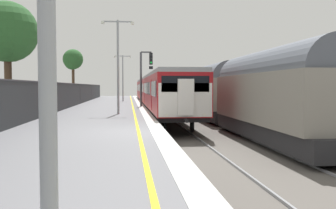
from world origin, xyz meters
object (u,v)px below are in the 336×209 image
Objects in this scene: platform_lamp_mid at (118,59)px; signal_gantry at (144,72)px; commuter_train_at_platform at (155,91)px; platform_lamp_far at (123,74)px; background_tree_left at (73,60)px; freight_train_adjacent_track at (211,90)px; background_tree_centre at (6,34)px.

signal_gantry is at bearing 76.86° from platform_lamp_mid.
signal_gantry reaches higher than commuter_train_at_platform.
background_tree_left is (-7.12, 10.19, 2.21)m from platform_lamp_far.
commuter_train_at_platform is 9.15× the size of signal_gantry.
platform_lamp_far is at bearing 90.00° from platform_lamp_mid.
signal_gantry is (-1.46, -7.63, 1.65)m from commuter_train_at_platform.
background_tree_left reaches higher than freight_train_adjacent_track.
freight_train_adjacent_track is at bearing 43.60° from platform_lamp_mid.
signal_gantry is 8.72m from platform_lamp_mid.
platform_lamp_mid is at bearing -136.40° from freight_train_adjacent_track.
platform_lamp_far is at bearing 99.52° from signal_gantry.
background_tree_left is (-7.12, 30.47, 1.97)m from platform_lamp_mid.
commuter_train_at_platform is 7.40× the size of platform_lamp_mid.
platform_lamp_mid is (-7.44, -7.09, 2.00)m from freight_train_adjacent_track.
platform_lamp_mid is 1.09× the size of platform_lamp_far.
background_tree_centre reaches higher than platform_lamp_far.
freight_train_adjacent_track is 5.61× the size of background_tree_left.
freight_train_adjacent_track is 6.76× the size of platform_lamp_mid.
background_tree_centre is (1.36, -33.23, -0.92)m from background_tree_left.
platform_lamp_mid is at bearing -102.05° from commuter_train_at_platform.
platform_lamp_far is at bearing 75.97° from background_tree_centre.
background_tree_centre is at bearing -115.98° from commuter_train_at_platform.
background_tree_left is (-10.56, 14.35, 4.10)m from commuter_train_at_platform.
background_tree_left is at bearing 124.94° from platform_lamp_far.
platform_lamp_far reaches higher than commuter_train_at_platform.
signal_gantry is 0.75× the size of background_tree_centre.
platform_lamp_mid is 0.83× the size of background_tree_left.
platform_lamp_far is (-1.98, 11.80, 0.23)m from signal_gantry.
background_tree_centre is (-13.20, -9.85, 3.05)m from freight_train_adjacent_track.
background_tree_left is (-14.56, 23.38, 3.97)m from freight_train_adjacent_track.
platform_lamp_far is 0.86× the size of background_tree_centre.
freight_train_adjacent_track is 5.84m from signal_gantry.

